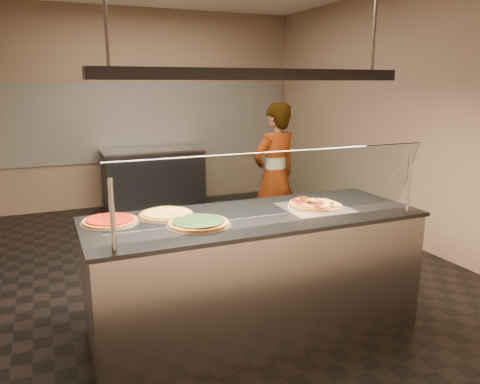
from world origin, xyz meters
name	(u,v)px	position (x,y,z in m)	size (l,w,h in m)	color
ground	(205,268)	(0.00, 0.00, -0.01)	(5.00, 6.00, 0.02)	black
wall_back	(141,109)	(0.00, 3.01, 1.50)	(5.00, 0.02, 3.00)	#8F755C
wall_front	(442,182)	(0.00, -3.01, 1.50)	(5.00, 0.02, 3.00)	#8F755C
wall_right	(404,117)	(2.51, 0.00, 1.50)	(0.02, 6.00, 3.00)	#8F755C
tile_band	(142,122)	(0.00, 2.98, 1.30)	(4.90, 0.02, 1.20)	silver
serving_counter	(254,273)	(-0.05, -1.33, 0.47)	(2.51, 0.94, 0.93)	#B7B7BC
sneeze_guard	(276,185)	(-0.05, -1.67, 1.23)	(2.27, 0.18, 0.54)	#B7B7BC
perforated_tray	(315,207)	(0.47, -1.34, 0.94)	(0.51, 0.51, 0.01)	silver
half_pizza_pepperoni	(304,205)	(0.37, -1.34, 0.96)	(0.23, 0.42, 0.05)	#995923
half_pizza_sausage	(326,203)	(0.57, -1.34, 0.96)	(0.22, 0.42, 0.04)	#995923
pizza_spinach	(199,223)	(-0.52, -1.42, 0.95)	(0.45, 0.45, 0.03)	silver
pizza_cheese	(166,214)	(-0.67, -1.09, 0.94)	(0.42, 0.42, 0.03)	silver
pizza_tomato	(110,221)	(-1.08, -1.11, 0.94)	(0.41, 0.41, 0.03)	silver
pizza_spatula	(186,216)	(-0.56, -1.25, 0.96)	(0.26, 0.20, 0.02)	#B7B7BC
prep_table	(154,179)	(0.05, 2.55, 0.47)	(1.48, 0.74, 0.93)	#2D2D32
worker	(275,176)	(0.99, 0.37, 0.84)	(0.61, 0.40, 1.68)	#2A252E
heat_lamp_housing	(256,74)	(-0.05, -1.33, 1.95)	(2.30, 0.18, 0.08)	#2D2D32
lamp_rod_right	(376,1)	(0.95, -1.33, 2.50)	(0.02, 0.02, 1.01)	#B7B7BC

